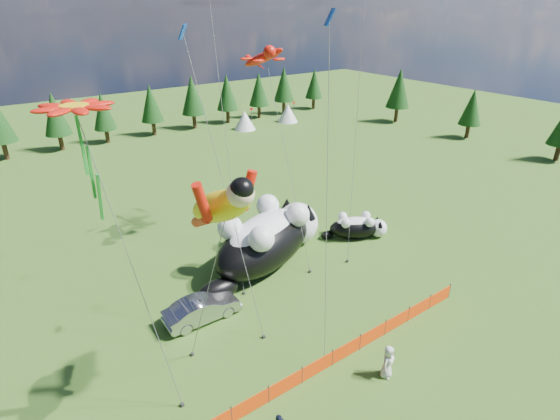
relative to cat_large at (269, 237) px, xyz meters
name	(u,v)px	position (x,y,z in m)	size (l,w,h in m)	color
ground	(283,341)	(-4.01, -7.24, -2.10)	(160.00, 160.00, 0.00)	#173B0A
safety_fence	(317,367)	(-4.01, -10.24, -1.60)	(22.06, 0.06, 1.10)	#262626
tree_line	(77,117)	(-4.01, 37.76, 1.90)	(90.00, 4.00, 8.00)	black
festival_tents	(175,132)	(6.99, 32.76, -0.70)	(50.00, 3.20, 2.80)	white
cat_large	(269,237)	(0.00, 0.00, 0.00)	(11.85, 7.09, 4.42)	black
cat_small	(358,227)	(7.97, -1.00, -1.16)	(4.96, 3.74, 1.97)	black
car	(202,309)	(-6.80, -2.95, -1.34)	(1.60, 4.59, 1.51)	#A9A9AE
spectator_e	(388,362)	(-1.23, -12.36, -1.17)	(0.91, 0.59, 1.86)	silver
superhero_kite	(220,206)	(-8.09, -8.63, 7.86)	(4.51, 5.78, 12.05)	yellow
gecko_kite	(263,58)	(2.57, 4.23, 11.60)	(3.82, 10.12, 15.55)	red
flower_kite	(75,112)	(-12.28, -6.84, 11.78)	(3.61, 3.35, 14.24)	red
diamond_kite_a	(187,47)	(-5.36, -0.78, 13.04)	(1.15, 6.46, 17.03)	#0C3DB6
diamond_kite_c	(329,38)	(-1.74, -7.46, 13.71)	(2.09, 3.31, 17.38)	#0C3DB6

